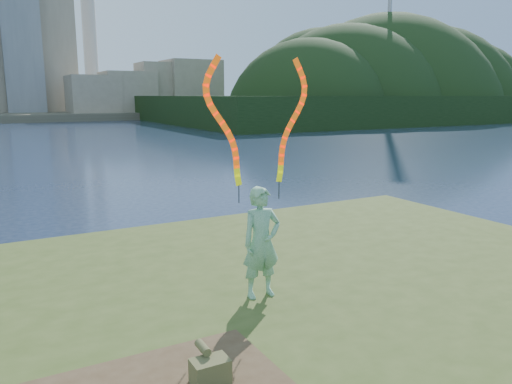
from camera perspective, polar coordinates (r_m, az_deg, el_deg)
ground at (r=9.34m, az=-3.70°, el=-15.04°), size 320.00×320.00×0.00m
grassy_knoll at (r=7.41m, az=4.34°, el=-19.51°), size 20.00×18.00×0.80m
far_shore at (r=102.73m, az=-27.19°, el=7.85°), size 320.00×40.00×1.20m
wooded_hill at (r=92.54m, az=14.28°, el=8.23°), size 78.00×50.00×63.00m
woman_with_ribbons at (r=8.12m, az=0.58°, el=-2.57°), size 2.14×0.46×4.21m
canvas_bag at (r=6.15m, az=-5.32°, el=-19.61°), size 0.44×0.50×0.41m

